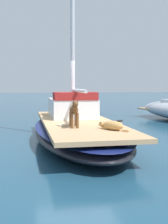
{
  "coord_description": "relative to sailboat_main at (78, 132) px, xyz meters",
  "views": [
    {
      "loc": [
        -1.49,
        -8.81,
        1.72
      ],
      "look_at": [
        0.0,
        -1.0,
        1.01
      ],
      "focal_mm": 48.42,
      "sensor_mm": 36.0,
      "label": 1
    }
  ],
  "objects": [
    {
      "name": "mast_main",
      "position": [
        -0.01,
        0.74,
        3.29
      ],
      "size": [
        0.14,
        2.27,
        6.62
      ],
      "color": "silver",
      "rests_on": "sailboat_main"
    },
    {
      "name": "ground_plane",
      "position": [
        0.0,
        0.0,
        -0.34
      ],
      "size": [
        120.0,
        120.0,
        0.0
      ],
      "primitive_type": "plane",
      "color": "navy"
    },
    {
      "name": "deck_winch",
      "position": [
        0.73,
        -1.82,
        0.42
      ],
      "size": [
        0.16,
        0.16,
        0.21
      ],
      "color": "#B7B7BC",
      "rests_on": "sailboat_main"
    },
    {
      "name": "dog_tan",
      "position": [
        0.49,
        -1.96,
        0.43
      ],
      "size": [
        0.56,
        0.86,
        0.22
      ],
      "color": "tan",
      "rests_on": "sailboat_main"
    },
    {
      "name": "dog_brown",
      "position": [
        -0.33,
        -1.4,
        0.75
      ],
      "size": [
        0.24,
        0.94,
        0.7
      ],
      "color": "brown",
      "rests_on": "sailboat_main"
    },
    {
      "name": "sailboat_main",
      "position": [
        0.0,
        0.0,
        0.0
      ],
      "size": [
        2.56,
        7.25,
        0.66
      ],
      "color": "black",
      "rests_on": "ground"
    },
    {
      "name": "coiled_rope",
      "position": [
        -0.56,
        -1.0,
        0.35
      ],
      "size": [
        0.32,
        0.32,
        0.04
      ],
      "primitive_type": "torus",
      "color": "beige",
      "rests_on": "sailboat_main"
    },
    {
      "name": "cabin_house",
      "position": [
        -0.01,
        1.12,
        0.67
      ],
      "size": [
        1.41,
        2.23,
        0.84
      ],
      "color": "silver",
      "rests_on": "sailboat_main"
    }
  ]
}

